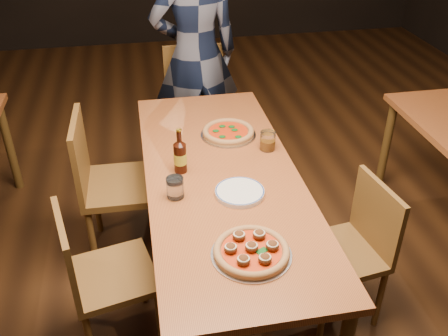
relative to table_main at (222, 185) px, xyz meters
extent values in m
plane|color=black|center=(0.00, 0.00, -0.68)|extent=(9.00, 9.00, 0.00)
cube|color=brown|center=(0.00, 0.00, 0.05)|extent=(0.80, 2.00, 0.04)
cylinder|color=#503716|center=(-0.34, 0.94, -0.32)|extent=(0.06, 0.06, 0.71)
cylinder|color=#503716|center=(0.34, 0.94, -0.32)|extent=(0.06, 0.06, 0.71)
cylinder|color=#503716|center=(-1.36, 1.24, -0.32)|extent=(0.06, 0.06, 0.71)
cylinder|color=#503716|center=(1.36, 0.74, -0.32)|extent=(0.06, 0.06, 0.71)
cylinder|color=#B7B7BF|center=(0.01, -0.63, 0.07)|extent=(0.34, 0.34, 0.01)
cylinder|color=tan|center=(0.01, -0.63, 0.09)|extent=(0.32, 0.32, 0.02)
torus|color=tan|center=(0.01, -0.63, 0.10)|extent=(0.32, 0.32, 0.03)
cylinder|color=#9D3309|center=(0.01, -0.63, 0.10)|extent=(0.26, 0.26, 0.00)
cylinder|color=#B7B7BF|center=(0.11, 0.41, 0.07)|extent=(0.33, 0.33, 0.01)
cylinder|color=tan|center=(0.11, 0.41, 0.09)|extent=(0.30, 0.30, 0.02)
torus|color=tan|center=(0.11, 0.41, 0.10)|extent=(0.31, 0.31, 0.03)
cylinder|color=#9D3309|center=(0.11, 0.41, 0.10)|extent=(0.23, 0.23, 0.00)
cylinder|color=white|center=(0.05, -0.19, 0.08)|extent=(0.25, 0.25, 0.02)
cylinder|color=black|center=(-0.21, 0.07, 0.15)|extent=(0.07, 0.07, 0.16)
cylinder|color=black|center=(-0.21, 0.07, 0.27)|extent=(0.03, 0.03, 0.08)
cylinder|color=gold|center=(-0.21, 0.07, 0.15)|extent=(0.07, 0.07, 0.06)
cylinder|color=white|center=(-0.26, -0.15, 0.13)|extent=(0.09, 0.09, 0.11)
cylinder|color=#8E5110|center=(0.30, 0.21, 0.13)|extent=(0.09, 0.09, 0.11)
imported|color=black|center=(0.05, 1.37, 0.23)|extent=(0.72, 0.52, 1.82)
camera|label=1|loc=(-0.39, -2.16, 1.51)|focal=40.00mm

